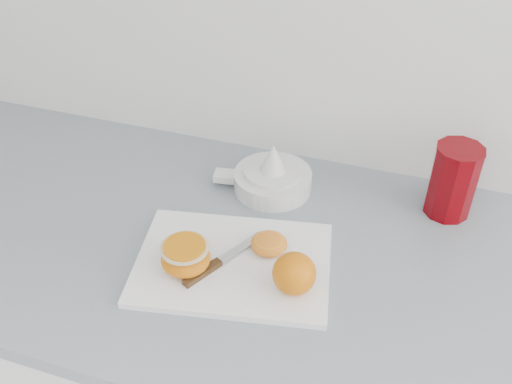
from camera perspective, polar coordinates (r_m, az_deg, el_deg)
cutting_board at (r=0.97m, az=-2.32°, el=-7.17°), size 0.36×0.29×0.01m
whole_orange at (r=0.89m, az=3.83°, el=-8.14°), size 0.07×0.07×0.07m
half_orange at (r=0.94m, az=-7.07°, el=-6.46°), size 0.08×0.08×0.05m
squeezed_shell at (r=0.97m, az=1.30°, el=-5.16°), size 0.06×0.06×0.03m
paring_knife at (r=0.94m, az=-4.67°, el=-7.59°), size 0.09×0.16×0.01m
citrus_juicer at (r=1.11m, az=1.60°, el=1.50°), size 0.19×0.15×0.10m
red_tumbler at (r=1.10m, az=19.04°, el=0.83°), size 0.09×0.09×0.14m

